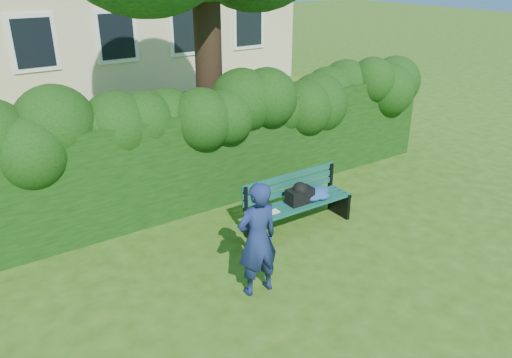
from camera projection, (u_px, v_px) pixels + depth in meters
ground at (277, 247)px, 7.79m from camera, size 80.00×80.00×0.00m
hedge at (207, 152)px, 9.10m from camera, size 10.00×1.00×1.80m
park_bench at (302, 199)px, 8.24m from camera, size 1.88×0.58×0.89m
man_reading at (257, 239)px, 6.45m from camera, size 0.60×0.41×1.60m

